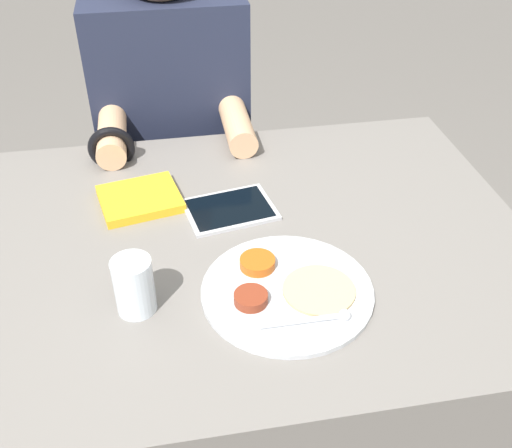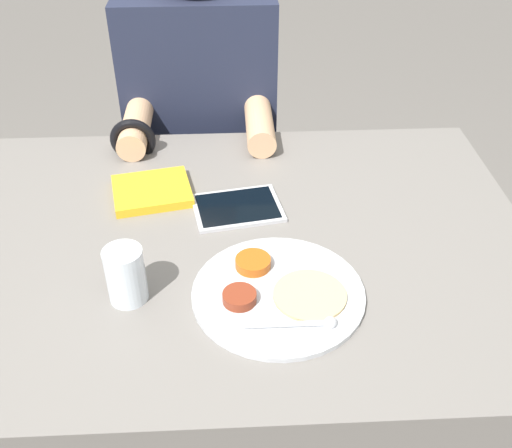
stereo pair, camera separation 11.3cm
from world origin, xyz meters
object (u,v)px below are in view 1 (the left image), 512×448
at_px(thali_tray, 287,290).
at_px(red_notebook, 140,199).
at_px(tablet_device, 230,209).
at_px(person_diner, 177,164).
at_px(drinking_glass, 134,286).

xyz_separation_m(thali_tray, red_notebook, (-0.25, 0.33, 0.00)).
bearing_deg(thali_tray, tablet_device, 103.64).
relative_size(red_notebook, person_diner, 0.15).
xyz_separation_m(red_notebook, tablet_device, (0.19, -0.06, -0.00)).
bearing_deg(person_diner, drinking_glass, -97.91).
height_order(red_notebook, person_diner, person_diner).
height_order(red_notebook, drinking_glass, drinking_glass).
xyz_separation_m(thali_tray, drinking_glass, (-0.26, 0.01, 0.04)).
xyz_separation_m(red_notebook, person_diner, (0.09, 0.44, -0.19)).
relative_size(thali_tray, drinking_glass, 2.93).
bearing_deg(tablet_device, drinking_glass, -127.47).
distance_m(person_diner, drinking_glass, 0.81).
distance_m(tablet_device, drinking_glass, 0.33).
bearing_deg(tablet_device, thali_tray, -76.36).
distance_m(thali_tray, person_diner, 0.81).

